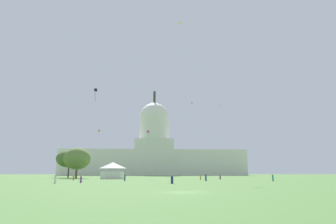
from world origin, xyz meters
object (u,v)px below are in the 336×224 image
object	(u,v)px
kite_yellow_high	(181,24)
kite_blue_mid	(220,106)
person_orange_mid_left	(73,178)
kite_white_low	(137,162)
person_teal_near_tree_west	(273,178)
kite_green_low	(127,150)
kite_cyan_mid	(221,141)
person_orange_front_right	(201,177)
kite_orange_mid	(99,131)
person_white_front_center	(55,180)
event_tent	(113,170)
kite_lime_low	(169,160)
tree_west_near	(77,159)
kite_black_mid	(96,91)
kite_magenta_low	(148,132)
person_purple_aisle_center	(220,177)
person_navy_back_left	(125,178)
person_purple_edge_east	(81,179)
person_navy_back_right	(172,180)
person_denim_back_center	(206,178)
tree_west_mid	(69,159)
capitol_building	(154,152)
kite_pink_high	(192,103)

from	to	relation	value
kite_yellow_high	kite_blue_mid	bearing A→B (deg)	38.92
person_orange_mid_left	kite_white_low	xyz separation A→B (m)	(12.77, 109.41, 7.93)
person_teal_near_tree_west	kite_green_low	xyz separation A→B (m)	(-43.97, 115.07, 15.51)
kite_cyan_mid	kite_green_low	world-z (taller)	kite_cyan_mid
person_orange_front_right	kite_orange_mid	xyz separation A→B (m)	(-45.26, 89.46, 26.12)
kite_yellow_high	person_white_front_center	bearing A→B (deg)	-159.27
event_tent	kite_cyan_mid	xyz separation A→B (m)	(54.08, 67.74, 17.76)
kite_lime_low	kite_green_low	world-z (taller)	kite_green_low
tree_west_near	kite_black_mid	size ratio (longest dim) A/B	2.74
kite_magenta_low	kite_green_low	xyz separation A→B (m)	(-13.33, 95.99, 1.76)
person_orange_front_right	kite_lime_low	xyz separation A→B (m)	(-5.25, 60.96, 7.52)
kite_black_mid	kite_orange_mid	bearing A→B (deg)	-60.58
person_white_front_center	kite_magenta_low	xyz separation A→B (m)	(17.56, 31.30, 13.87)
kite_blue_mid	kite_orange_mid	xyz separation A→B (m)	(-64.77, 38.27, -7.51)
kite_cyan_mid	kite_orange_mid	bearing A→B (deg)	86.07
person_orange_front_right	person_purple_aisle_center	bearing A→B (deg)	-152.61
person_navy_back_left	kite_cyan_mid	size ratio (longest dim) A/B	0.49
person_orange_mid_left	person_purple_edge_east	xyz separation A→B (m)	(6.65, -20.63, 0.03)
person_navy_back_left	person_purple_aisle_center	distance (m)	31.39
kite_cyan_mid	person_purple_aisle_center	bearing A→B (deg)	167.39
kite_blue_mid	kite_yellow_high	size ratio (longest dim) A/B	1.08
person_navy_back_left	person_navy_back_right	distance (m)	22.12
person_teal_near_tree_west	kite_blue_mid	size ratio (longest dim) A/B	1.09
person_denim_back_center	kite_black_mid	distance (m)	49.26
person_navy_back_left	person_purple_aisle_center	bearing A→B (deg)	-134.76
kite_white_low	kite_yellow_high	distance (m)	113.72
kite_green_low	kite_orange_mid	bearing A→B (deg)	69.22
kite_blue_mid	kite_yellow_high	world-z (taller)	kite_yellow_high
tree_west_mid	tree_west_near	size ratio (longest dim) A/B	1.21
person_white_front_center	tree_west_near	bearing A→B (deg)	123.17
tree_west_mid	kite_blue_mid	bearing A→B (deg)	9.57
capitol_building	person_teal_near_tree_west	size ratio (longest dim) A/B	81.48
kite_white_low	person_orange_front_right	bearing A→B (deg)	-45.18
kite_black_mid	kite_pink_high	size ratio (longest dim) A/B	4.44
kite_green_low	kite_magenta_low	bearing A→B (deg)	133.96
capitol_building	kite_white_low	world-z (taller)	capitol_building
person_white_front_center	kite_blue_mid	size ratio (longest dim) A/B	0.95
kite_pink_high	kite_blue_mid	bearing A→B (deg)	127.55
capitol_building	kite_magenta_low	size ratio (longest dim) A/B	34.02
event_tent	person_white_front_center	world-z (taller)	event_tent
event_tent	kite_magenta_low	distance (m)	19.43
capitol_building	tree_west_mid	xyz separation A→B (m)	(-37.02, -98.86, -9.73)
person_navy_back_right	person_purple_edge_east	world-z (taller)	person_navy_back_right
tree_west_mid	kite_blue_mid	world-z (taller)	kite_blue_mid
person_teal_near_tree_west	person_orange_front_right	bearing A→B (deg)	-9.87
kite_orange_mid	kite_pink_high	size ratio (longest dim) A/B	3.92
person_purple_edge_east	person_white_front_center	bearing A→B (deg)	-54.14
tree_west_near	kite_cyan_mid	world-z (taller)	kite_cyan_mid
kite_white_low	kite_lime_low	xyz separation A→B (m)	(17.34, -44.71, -0.36)
person_teal_near_tree_west	kite_black_mid	xyz separation A→B (m)	(-48.80, 26.15, 28.53)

